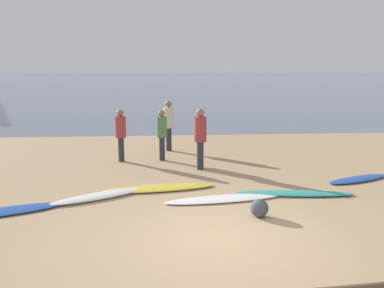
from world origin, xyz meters
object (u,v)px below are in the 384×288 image
(surfboard_0, at_px, (3,212))
(person_3, at_px, (162,131))
(surfboard_2, at_px, (158,188))
(person_1, at_px, (121,131))
(beach_rock_near, at_px, (259,208))
(surfboard_5, at_px, (358,179))
(surfboard_1, at_px, (100,196))
(person_0, at_px, (200,134))
(person_2, at_px, (169,121))
(surfboard_3, at_px, (224,199))
(surfboard_4, at_px, (294,193))

(surfboard_0, relative_size, person_3, 1.48)
(surfboard_2, height_order, person_1, person_1)
(beach_rock_near, bearing_deg, surfboard_2, 135.51)
(person_1, distance_m, beach_rock_near, 5.92)
(surfboard_0, xyz_separation_m, surfboard_5, (8.28, 1.79, 0.00))
(surfboard_1, xyz_separation_m, surfboard_2, (1.32, 0.53, -0.01))
(surfboard_1, height_order, surfboard_5, surfboard_1)
(surfboard_5, bearing_deg, person_0, 138.13)
(surfboard_0, relative_size, person_1, 1.45)
(surfboard_5, relative_size, person_0, 1.11)
(surfboard_1, distance_m, surfboard_5, 6.53)
(surfboard_2, relative_size, person_0, 1.55)
(surfboard_2, distance_m, person_2, 4.62)
(surfboard_0, xyz_separation_m, person_2, (3.48, 5.87, 0.98))
(surfboard_5, bearing_deg, surfboard_1, 166.39)
(person_1, distance_m, person_2, 2.11)
(surfboard_2, relative_size, person_3, 1.71)
(beach_rock_near, bearing_deg, surfboard_5, 37.07)
(person_1, distance_m, person_3, 1.25)
(surfboard_1, bearing_deg, person_1, 58.26)
(surfboard_0, distance_m, person_3, 5.56)
(surfboard_1, relative_size, person_3, 1.43)
(surfboard_2, relative_size, surfboard_5, 1.40)
(surfboard_0, relative_size, person_2, 1.36)
(surfboard_1, relative_size, person_0, 1.29)
(surfboard_1, relative_size, surfboard_3, 0.83)
(person_0, height_order, beach_rock_near, person_0)
(person_1, relative_size, beach_rock_near, 4.44)
(surfboard_1, relative_size, surfboard_5, 1.16)
(surfboard_2, height_order, person_2, person_2)
(person_0, distance_m, person_1, 2.59)
(surfboard_5, relative_size, person_3, 1.22)
(person_0, xyz_separation_m, beach_rock_near, (0.81, -3.82, -0.84))
(surfboard_0, bearing_deg, person_2, 38.70)
(person_1, bearing_deg, person_3, 28.62)
(surfboard_2, xyz_separation_m, surfboard_3, (1.45, -0.88, -0.01))
(surfboard_2, height_order, surfboard_4, surfboard_2)
(beach_rock_near, bearing_deg, person_3, 110.55)
(surfboard_0, bearing_deg, surfboard_5, -8.41)
(surfboard_4, bearing_deg, surfboard_0, -167.03)
(surfboard_5, distance_m, person_1, 6.86)
(surfboard_2, xyz_separation_m, surfboard_4, (3.12, -0.64, -0.00))
(surfboard_4, bearing_deg, surfboard_5, 34.31)
(surfboard_5, bearing_deg, person_3, 130.30)
(person_3, bearing_deg, beach_rock_near, -131.61)
(surfboard_3, xyz_separation_m, person_0, (-0.27, 2.75, 0.99))
(surfboard_1, distance_m, person_2, 5.39)
(person_1, height_order, person_2, person_2)
(surfboard_4, distance_m, person_0, 3.32)
(person_2, bearing_deg, surfboard_1, -10.48)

